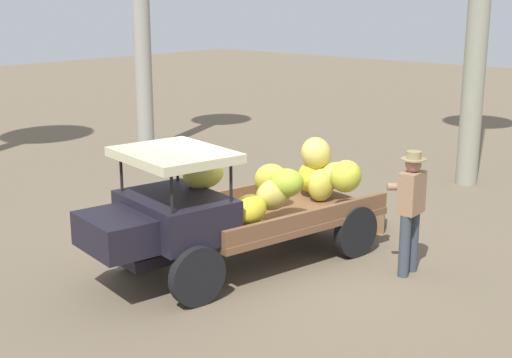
{
  "coord_description": "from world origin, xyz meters",
  "views": [
    {
      "loc": [
        7.54,
        6.5,
        3.78
      ],
      "look_at": [
        0.17,
        0.01,
        1.23
      ],
      "focal_mm": 49.83,
      "sensor_mm": 36.0,
      "label": 1
    }
  ],
  "objects": [
    {
      "name": "wooden_crate",
      "position": [
        -2.18,
        0.48,
        0.21
      ],
      "size": [
        0.72,
        0.69,
        0.42
      ],
      "primitive_type": "cube",
      "rotation": [
        0.0,
        0.0,
        0.51
      ],
      "color": "brown",
      "rests_on": "ground"
    },
    {
      "name": "ground_plane",
      "position": [
        0.0,
        0.0,
        0.0
      ],
      "size": [
        60.0,
        60.0,
        0.0
      ],
      "primitive_type": "plane",
      "color": "brown"
    },
    {
      "name": "farmer",
      "position": [
        -0.83,
        1.95,
        1.0
      ],
      "size": [
        0.53,
        0.47,
        1.75
      ],
      "rotation": [
        0.0,
        0.0,
        -1.52
      ],
      "color": "#37414C",
      "rests_on": "ground"
    },
    {
      "name": "truck",
      "position": [
        0.58,
        -0.06,
        0.9
      ],
      "size": [
        4.63,
        2.4,
        1.83
      ],
      "rotation": [
        0.0,
        0.0,
        -0.19
      ],
      "color": "black",
      "rests_on": "ground"
    }
  ]
}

